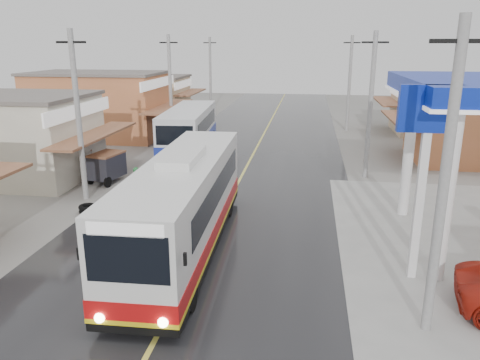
{
  "coord_description": "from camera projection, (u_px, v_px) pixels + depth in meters",
  "views": [
    {
      "loc": [
        3.68,
        -11.47,
        7.35
      ],
      "look_at": [
        0.89,
        7.41,
        1.76
      ],
      "focal_mm": 35.0,
      "sensor_mm": 36.0,
      "label": 1
    }
  ],
  "objects": [
    {
      "name": "coach_bus",
      "position": [
        185.0,
        204.0,
        16.91
      ],
      "size": [
        2.91,
        11.76,
        3.65
      ],
      "rotation": [
        0.0,
        0.0,
        0.03
      ],
      "color": "silver",
      "rests_on": "road"
    },
    {
      "name": "tricycle_near",
      "position": [
        107.0,
        166.0,
        25.5
      ],
      "size": [
        1.74,
        2.34,
        1.64
      ],
      "rotation": [
        0.0,
        0.0,
        -0.18
      ],
      "color": "#26262D",
      "rests_on": "ground"
    },
    {
      "name": "tyre_stack",
      "position": [
        87.0,
        209.0,
        21.01
      ],
      "size": [
        0.77,
        0.77,
        0.39
      ],
      "color": "black",
      "rests_on": "ground"
    },
    {
      "name": "tricycle_far",
      "position": [
        73.0,
        163.0,
        26.19
      ],
      "size": [
        1.78,
        2.28,
        1.55
      ],
      "rotation": [
        0.0,
        0.0,
        -0.27
      ],
      "color": "#26262D",
      "rests_on": "ground"
    },
    {
      "name": "ground",
      "position": [
        172.0,
        309.0,
        13.47
      ],
      "size": [
        120.0,
        120.0,
        0.0
      ],
      "primitive_type": "plane",
      "color": "slate",
      "rests_on": "ground"
    },
    {
      "name": "utility_poles_right",
      "position": [
        365.0,
        177.0,
        26.73
      ],
      "size": [
        1.6,
        36.0,
        8.0
      ],
      "primitive_type": null,
      "color": "gray",
      "rests_on": "ground"
    },
    {
      "name": "second_bus",
      "position": [
        189.0,
        130.0,
        31.72
      ],
      "size": [
        3.23,
        9.57,
        3.12
      ],
      "rotation": [
        0.0,
        0.0,
        0.07
      ],
      "color": "silver",
      "rests_on": "road"
    },
    {
      "name": "utility_poles_left",
      "position": [
        137.0,
        164.0,
        29.64
      ],
      "size": [
        1.6,
        50.0,
        8.0
      ],
      "primitive_type": null,
      "color": "gray",
      "rests_on": "ground"
    },
    {
      "name": "road",
      "position": [
        244.0,
        172.0,
        27.71
      ],
      "size": [
        12.0,
        90.0,
        0.02
      ],
      "primitive_type": "cube",
      "color": "black",
      "rests_on": "ground"
    },
    {
      "name": "cyclist",
      "position": [
        139.0,
        194.0,
        21.68
      ],
      "size": [
        0.92,
        1.91,
        1.97
      ],
      "rotation": [
        0.0,
        0.0,
        -0.16
      ],
      "color": "black",
      "rests_on": "ground"
    },
    {
      "name": "shopfronts_left",
      "position": [
        64.0,
        154.0,
        32.38
      ],
      "size": [
        11.0,
        44.0,
        5.2
      ],
      "primitive_type": null,
      "color": "tan",
      "rests_on": "ground"
    },
    {
      "name": "centre_line",
      "position": [
        244.0,
        172.0,
        27.71
      ],
      "size": [
        0.15,
        90.0,
        0.01
      ],
      "primitive_type": "cube",
      "color": "#D8CC4C",
      "rests_on": "road"
    }
  ]
}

